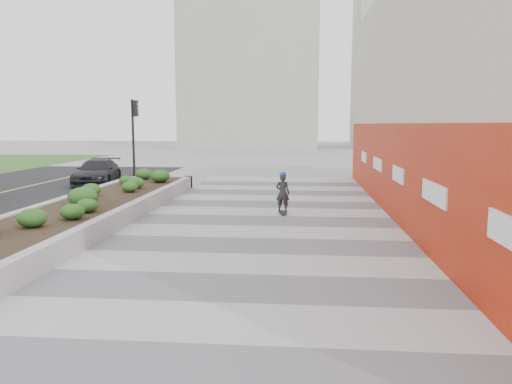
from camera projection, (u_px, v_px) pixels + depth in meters
The scene contains 10 objects.
ground at pixel (227, 327), 7.37m from camera, with size 160.00×160.00×0.00m, color gray.
walkway at pixel (248, 269), 10.33m from camera, with size 8.00×36.00×0.01m, color #A8A8AD.
building at pixel (497, 91), 15.08m from camera, with size 6.04×24.08×8.00m.
planter at pixel (77, 212), 14.70m from camera, with size 3.00×18.00×0.90m.
traffic_signal_near at pixel (134, 128), 24.90m from camera, with size 0.33×0.28×4.20m.
distant_bldg_north_l at pixel (251, 66), 60.73m from camera, with size 16.00×12.00×20.00m, color #ADAAA3.
distant_bldg_north_r at pixel (411, 53), 63.65m from camera, with size 14.00×10.00×24.00m, color #ADAAA3.
manhole_cover at pixel (272, 270), 10.28m from camera, with size 0.44×0.44×0.01m, color #595654.
skateboarder at pixel (283, 193), 16.51m from camera, with size 0.51×0.74×1.43m.
car_dark at pixel (97, 172), 24.66m from camera, with size 1.74×4.28×1.24m, color black.
Camera 1 is at (1.05, -6.96, 2.98)m, focal length 35.00 mm.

